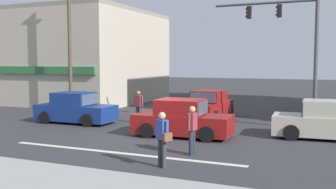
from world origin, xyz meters
The scene contains 12 objects.
ground_plane centered at (0.00, 0.00, 0.00)m, with size 120.00×120.00×0.00m, color #333335.
lane_marking_stripe centered at (0.00, -3.50, 0.00)m, with size 9.00×0.24×0.01m, color silver.
building_left_block centered at (-12.08, 11.25, 3.55)m, with size 10.58×11.26×7.11m.
utility_pole_near_left centered at (-8.17, 4.60, 4.55)m, with size 1.40×0.22×8.80m.
traffic_light_mast centered at (4.97, 4.16, 4.18)m, with size 4.89×0.29×6.20m.
sedan_approaching_near centered at (0.34, 5.64, 0.71)m, with size 2.03×4.17×1.58m.
sedan_parked_curbside centered at (0.91, 0.20, 0.71)m, with size 4.19×2.05×1.58m.
sedan_crossing_center centered at (6.48, 2.04, 0.71)m, with size 4.20×2.09×1.58m.
sedan_crossing_leftbound centered at (-5.52, 1.50, 0.71)m, with size 4.13×1.94×1.58m.
pedestrian_foreground_with_bag centered at (2.16, -4.62, 0.95)m, with size 0.63×0.53×1.67m.
pedestrian_mid_crossing centered at (2.43, -2.77, 0.95)m, with size 0.26×0.57×1.67m.
pedestrian_far_side centered at (-2.50, 2.74, 0.95)m, with size 0.56×0.28×1.67m.
Camera 1 is at (6.88, -15.12, 3.15)m, focal length 42.00 mm.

